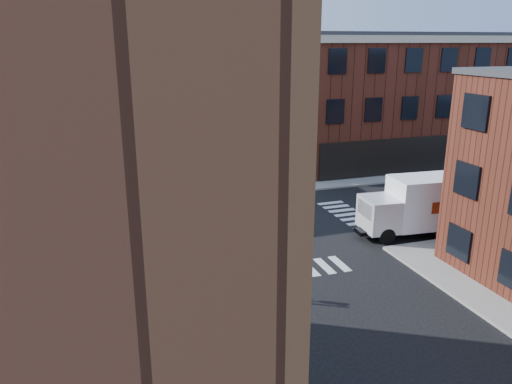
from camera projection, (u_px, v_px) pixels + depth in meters
name	position (u px, v px, depth m)	size (l,w,h in m)	color
ground	(252.00, 226.00, 32.49)	(120.00, 120.00, 0.00)	black
sidewalk_ne	(368.00, 144.00, 57.90)	(30.00, 30.00, 0.15)	gray
building_ne	(393.00, 97.00, 51.48)	(25.00, 16.00, 12.00)	#471D11
tree_near	(300.00, 143.00, 42.92)	(2.69, 2.69, 4.49)	black
tree_far	(275.00, 134.00, 48.45)	(2.43, 2.43, 4.07)	black
signal_pole	(161.00, 233.00, 23.56)	(1.29, 1.24, 4.60)	black
box_truck	(426.00, 204.00, 30.71)	(8.21, 3.07, 3.65)	white
traffic_cone	(180.00, 267.00, 25.75)	(0.48, 0.48, 0.74)	orange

